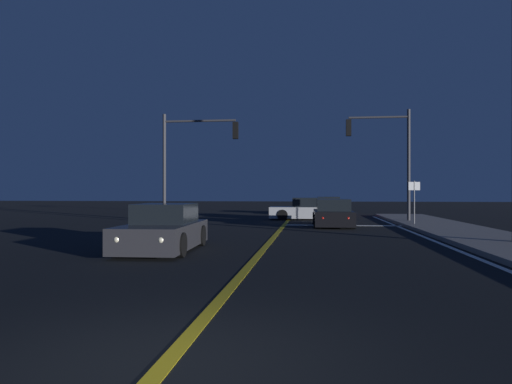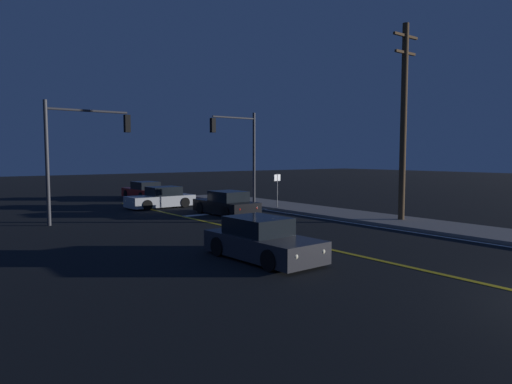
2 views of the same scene
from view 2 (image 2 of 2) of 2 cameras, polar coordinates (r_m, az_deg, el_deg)
name	(u,v)px [view 2 (image 2 of 2)]	position (r m, az deg, el deg)	size (l,w,h in m)	color
sidewalk_right	(405,222)	(23.47, 18.15, -3.63)	(3.20, 37.72, 0.15)	gray
lane_line_center	(291,241)	(17.97, 4.43, -6.09)	(0.20, 35.62, 0.01)	gold
lane_line_edge_right	(381,227)	(22.00, 15.38, -4.28)	(0.16, 35.62, 0.01)	white
stop_bar	(227,213)	(26.78, -3.66, -2.57)	(5.81, 0.50, 0.01)	white
car_lead_oncoming_charcoal	(262,241)	(14.74, 0.73, -6.15)	(2.00, 4.30, 1.34)	#2D2D33
car_following_oncoming_red	(144,191)	(36.33, -13.77, 0.09)	(1.97, 4.66, 1.34)	maroon
car_side_waiting_silver	(161,199)	(29.93, -11.76, -0.80)	(4.29, 1.98, 1.34)	#B2B5BA
car_distant_tail_black	(226,204)	(25.87, -3.72, -1.54)	(1.96, 4.35, 1.34)	black
traffic_signal_near_right	(240,144)	(29.92, -2.04, 5.97)	(3.44, 0.28, 6.17)	#38383D
traffic_signal_far_left	(79,142)	(24.02, -21.28, 5.79)	(4.17, 0.28, 5.93)	#38383D
utility_pole_right	(403,120)	(23.82, 17.93, 8.49)	(1.81, 0.31, 9.72)	#4C3823
street_sign_corner	(277,185)	(28.26, 2.66, 0.85)	(0.56, 0.11, 2.22)	slate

